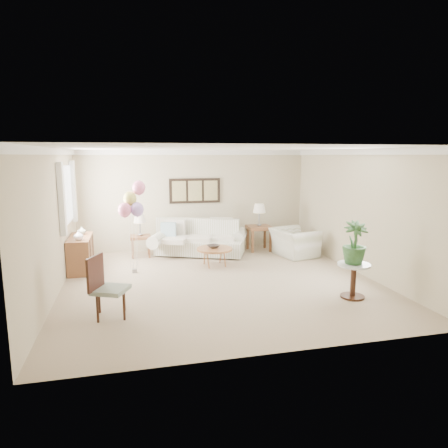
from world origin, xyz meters
The scene contains 18 objects.
ground_plane centered at (0.00, 0.00, 0.00)m, with size 6.00×6.00×0.00m, color tan.
room_shell centered at (-0.11, 0.09, 1.63)m, with size 6.04×6.04×2.60m.
wall_art_triptych centered at (0.00, 2.96, 1.55)m, with size 1.35×0.06×0.65m.
sofa centered at (0.00, 2.29, 0.35)m, with size 2.69×1.66×0.88m.
end_table_left centered at (-1.46, 2.37, 0.45)m, with size 0.49×0.44×0.53m.
end_table_right centered at (1.58, 2.34, 0.55)m, with size 0.60×0.55×0.65m.
lamp_left centered at (-1.46, 2.37, 0.94)m, with size 0.30×0.30×0.54m.
lamp_right centered at (1.58, 2.34, 1.10)m, with size 0.33×0.33×0.58m.
coffee_table centered at (0.14, 1.16, 0.38)m, with size 0.81×0.81×0.41m.
decor_bowl centered at (0.12, 1.19, 0.44)m, with size 0.27×0.27×0.07m, color #302A26.
armchair centered at (2.25, 1.58, 0.34)m, with size 1.04×0.91×0.68m, color white.
side_table centered at (2.07, -1.42, 0.46)m, with size 0.57×0.57×0.61m.
potted_plant centered at (2.06, -1.40, 0.99)m, with size 0.42×0.42×0.74m, color #24471D.
accent_chair centered at (-2.10, -1.29, 0.51)m, with size 0.64×0.64×0.98m.
credenza centered at (-2.76, 1.50, 0.37)m, with size 0.46×1.20×0.74m.
vase_white centered at (-2.74, 1.13, 0.84)m, with size 0.20×0.20×0.20m, color white.
vase_sage centered at (-2.74, 1.76, 0.83)m, with size 0.17×0.17×0.18m, color #B2BCA8.
balloon_cluster centered at (-1.62, 1.04, 1.51)m, with size 0.57×0.44×1.96m.
Camera 1 is at (-1.69, -7.41, 2.47)m, focal length 32.00 mm.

